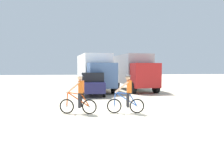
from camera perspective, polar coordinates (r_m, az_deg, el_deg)
The scene contains 6 objects.
ground_plane at distance 9.59m, azimuth 6.60°, elevation -8.33°, with size 120.00×120.00×0.00m, color beige.
box_truck_avon_van at distance 19.79m, azimuth -4.58°, elevation 3.60°, with size 3.15×6.98×3.35m.
box_truck_grey_hauler at distance 20.39m, azimuth 5.80°, elevation 3.61°, with size 2.88×6.91×3.35m.
sedan_parked at distance 16.62m, azimuth -5.08°, elevation 0.06°, with size 2.08×4.32×1.76m.
cyclist_orange_shirt at distance 9.81m, azimuth -8.75°, elevation -3.05°, with size 1.68×0.64×1.82m.
cyclist_cowboy_hat at distance 9.87m, azimuth 4.00°, elevation -2.97°, with size 1.72×0.54×1.82m.
Camera 1 is at (-2.58, -9.00, 2.08)m, focal length 34.33 mm.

